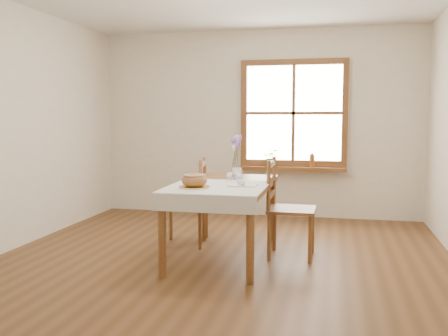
{
  "coord_description": "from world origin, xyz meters",
  "views": [
    {
      "loc": [
        1.07,
        -4.48,
        1.41
      ],
      "look_at": [
        0.0,
        0.3,
        0.9
      ],
      "focal_mm": 40.0,
      "sensor_mm": 36.0,
      "label": 1
    }
  ],
  "objects_px": {
    "chair_right": "(292,208)",
    "flower_vase": "(237,174)",
    "chair_left": "(185,202)",
    "bread_plate": "(194,187)",
    "dining_table": "(224,192)"
  },
  "relations": [
    {
      "from": "chair_right",
      "to": "flower_vase",
      "type": "relative_size",
      "value": 8.87
    },
    {
      "from": "chair_left",
      "to": "flower_vase",
      "type": "xyz_separation_m",
      "value": [
        0.59,
        -0.05,
        0.33
      ]
    },
    {
      "from": "chair_right",
      "to": "chair_left",
      "type": "bearing_deg",
      "value": 80.35
    },
    {
      "from": "dining_table",
      "to": "bread_plate",
      "type": "xyz_separation_m",
      "value": [
        -0.18,
        -0.45,
        0.1
      ]
    },
    {
      "from": "flower_vase",
      "to": "chair_right",
      "type": "bearing_deg",
      "value": -15.88
    },
    {
      "from": "dining_table",
      "to": "chair_left",
      "type": "distance_m",
      "value": 0.68
    },
    {
      "from": "chair_right",
      "to": "bread_plate",
      "type": "xyz_separation_m",
      "value": [
        -0.84,
        -0.61,
        0.27
      ]
    },
    {
      "from": "chair_left",
      "to": "flower_vase",
      "type": "distance_m",
      "value": 0.68
    },
    {
      "from": "chair_right",
      "to": "flower_vase",
      "type": "xyz_separation_m",
      "value": [
        -0.59,
        0.17,
        0.31
      ]
    },
    {
      "from": "chair_left",
      "to": "bread_plate",
      "type": "xyz_separation_m",
      "value": [
        0.35,
        -0.83,
        0.29
      ]
    },
    {
      "from": "dining_table",
      "to": "bread_plate",
      "type": "relative_size",
      "value": 5.87
    },
    {
      "from": "dining_table",
      "to": "bread_plate",
      "type": "distance_m",
      "value": 0.49
    },
    {
      "from": "chair_left",
      "to": "chair_right",
      "type": "distance_m",
      "value": 1.21
    },
    {
      "from": "chair_left",
      "to": "bread_plate",
      "type": "height_order",
      "value": "chair_left"
    },
    {
      "from": "dining_table",
      "to": "flower_vase",
      "type": "bearing_deg",
      "value": 78.84
    }
  ]
}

